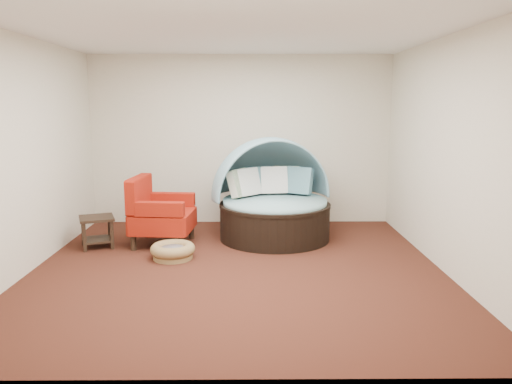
{
  "coord_description": "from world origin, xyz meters",
  "views": [
    {
      "loc": [
        0.18,
        -5.87,
        2.0
      ],
      "look_at": [
        0.24,
        0.6,
        0.85
      ],
      "focal_mm": 35.0,
      "sensor_mm": 36.0,
      "label": 1
    }
  ],
  "objects_px": {
    "pet_basket": "(173,251)",
    "side_table": "(97,228)",
    "red_armchair": "(159,213)",
    "canopy_daybed": "(273,192)"
  },
  "relations": [
    {
      "from": "pet_basket",
      "to": "side_table",
      "type": "relative_size",
      "value": 1.01
    },
    {
      "from": "canopy_daybed",
      "to": "side_table",
      "type": "relative_size",
      "value": 3.55
    },
    {
      "from": "pet_basket",
      "to": "side_table",
      "type": "xyz_separation_m",
      "value": [
        -1.15,
        0.54,
        0.18
      ]
    },
    {
      "from": "canopy_daybed",
      "to": "side_table",
      "type": "distance_m",
      "value": 2.58
    },
    {
      "from": "canopy_daybed",
      "to": "red_armchair",
      "type": "relative_size",
      "value": 2.13
    },
    {
      "from": "canopy_daybed",
      "to": "side_table",
      "type": "xyz_separation_m",
      "value": [
        -2.49,
        -0.53,
        -0.42
      ]
    },
    {
      "from": "canopy_daybed",
      "to": "side_table",
      "type": "bearing_deg",
      "value": 175.36
    },
    {
      "from": "canopy_daybed",
      "to": "red_armchair",
      "type": "height_order",
      "value": "canopy_daybed"
    },
    {
      "from": "canopy_daybed",
      "to": "pet_basket",
      "type": "height_order",
      "value": "canopy_daybed"
    },
    {
      "from": "pet_basket",
      "to": "red_armchair",
      "type": "bearing_deg",
      "value": 113.59
    }
  ]
}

